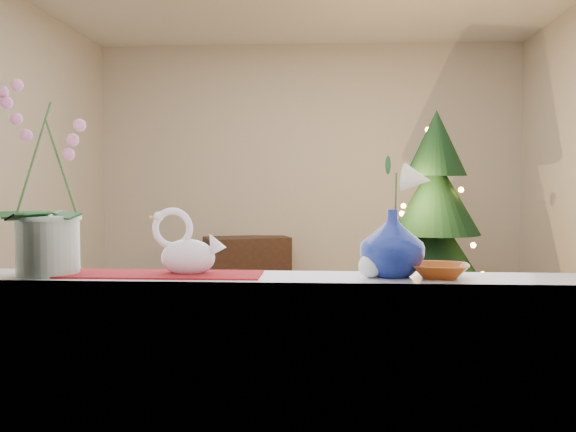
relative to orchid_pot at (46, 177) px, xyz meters
name	(u,v)px	position (x,y,z in m)	size (l,w,h in m)	color
ground	(299,357)	(0.73, 2.38, -1.24)	(5.00, 5.00, 0.00)	#332015
wall_back	(309,171)	(0.73, 4.88, 0.11)	(4.50, 0.10, 2.70)	beige
wall_front	(266,140)	(0.73, -0.12, 0.11)	(4.50, 0.10, 2.70)	beige
window_apron	(268,432)	(0.73, -0.08, -0.80)	(2.20, 0.08, 0.88)	white
windowsill	(270,282)	(0.73, 0.01, -0.34)	(2.20, 0.26, 0.04)	white
window_frame	(267,25)	(0.73, -0.09, 0.46)	(2.22, 0.06, 1.60)	white
runner	(155,274)	(0.35, 0.01, -0.32)	(0.70, 0.20, 0.01)	maroon
orchid_pot	(46,177)	(0.00, 0.00, 0.00)	(0.22, 0.22, 0.64)	silver
swan	(188,243)	(0.46, 0.03, -0.22)	(0.24, 0.11, 0.21)	silver
blue_vase	(392,238)	(1.13, 0.03, -0.20)	(0.24, 0.24, 0.25)	navy
lily	(393,170)	(1.13, 0.03, 0.02)	(0.14, 0.08, 0.19)	silver
paperweight	(370,266)	(1.05, -0.01, -0.28)	(0.08, 0.08, 0.08)	silver
amber_dish	(440,272)	(1.27, 0.00, -0.30)	(0.16, 0.16, 0.04)	#9F4311
xmas_tree	(435,217)	(1.86, 3.53, -0.32)	(1.01, 1.01, 1.85)	black
side_table	(247,268)	(0.09, 4.63, -0.92)	(0.87, 0.43, 0.65)	black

